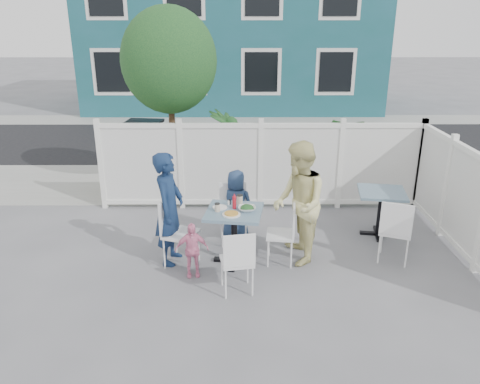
{
  "coord_description": "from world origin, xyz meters",
  "views": [
    {
      "loc": [
        -0.31,
        -5.74,
        3.31
      ],
      "look_at": [
        -0.28,
        0.69,
        0.94
      ],
      "focal_mm": 35.0,
      "sensor_mm": 36.0,
      "label": 1
    }
  ],
  "objects_px": {
    "utility_cabinet": "(146,152)",
    "boy": "(236,205)",
    "chair_near": "(238,258)",
    "chair_right": "(286,229)",
    "spare_table": "(381,201)",
    "woman": "(299,204)",
    "toddler": "(192,250)",
    "chair_back": "(233,209)",
    "chair_left": "(175,227)",
    "man": "(169,209)",
    "main_table": "(234,222)"
  },
  "relations": [
    {
      "from": "spare_table",
      "to": "chair_near",
      "type": "relative_size",
      "value": 0.94
    },
    {
      "from": "main_table",
      "to": "boy",
      "type": "distance_m",
      "value": 0.82
    },
    {
      "from": "chair_right",
      "to": "toddler",
      "type": "bearing_deg",
      "value": 112.34
    },
    {
      "from": "woman",
      "to": "boy",
      "type": "distance_m",
      "value": 1.2
    },
    {
      "from": "chair_near",
      "to": "boy",
      "type": "xyz_separation_m",
      "value": [
        -0.03,
        1.66,
        0.05
      ]
    },
    {
      "from": "utility_cabinet",
      "to": "chair_back",
      "type": "xyz_separation_m",
      "value": [
        1.9,
        -2.98,
        -0.09
      ]
    },
    {
      "from": "chair_back",
      "to": "spare_table",
      "type": "bearing_deg",
      "value": -179.21
    },
    {
      "from": "spare_table",
      "to": "toddler",
      "type": "xyz_separation_m",
      "value": [
        -2.91,
        -1.28,
        -0.2
      ]
    },
    {
      "from": "chair_back",
      "to": "woman",
      "type": "relative_size",
      "value": 0.53
    },
    {
      "from": "chair_back",
      "to": "boy",
      "type": "distance_m",
      "value": 0.11
    },
    {
      "from": "main_table",
      "to": "woman",
      "type": "relative_size",
      "value": 0.49
    },
    {
      "from": "man",
      "to": "chair_left",
      "type": "bearing_deg",
      "value": -126.28
    },
    {
      "from": "chair_near",
      "to": "chair_right",
      "type": "bearing_deg",
      "value": 41.03
    },
    {
      "from": "man",
      "to": "toddler",
      "type": "height_order",
      "value": "man"
    },
    {
      "from": "chair_right",
      "to": "chair_back",
      "type": "height_order",
      "value": "chair_back"
    },
    {
      "from": "man",
      "to": "spare_table",
      "type": "bearing_deg",
      "value": -65.96
    },
    {
      "from": "woman",
      "to": "toddler",
      "type": "bearing_deg",
      "value": -78.68
    },
    {
      "from": "spare_table",
      "to": "chair_back",
      "type": "bearing_deg",
      "value": -175.77
    },
    {
      "from": "chair_right",
      "to": "toddler",
      "type": "relative_size",
      "value": 1.14
    },
    {
      "from": "spare_table",
      "to": "chair_back",
      "type": "height_order",
      "value": "chair_back"
    },
    {
      "from": "utility_cabinet",
      "to": "toddler",
      "type": "bearing_deg",
      "value": -64.56
    },
    {
      "from": "man",
      "to": "boy",
      "type": "distance_m",
      "value": 1.24
    },
    {
      "from": "main_table",
      "to": "spare_table",
      "type": "height_order",
      "value": "main_table"
    },
    {
      "from": "woman",
      "to": "spare_table",
      "type": "bearing_deg",
      "value": 114.53
    },
    {
      "from": "chair_near",
      "to": "boy",
      "type": "relative_size",
      "value": 0.78
    },
    {
      "from": "chair_left",
      "to": "utility_cabinet",
      "type": "bearing_deg",
      "value": -145.16
    },
    {
      "from": "man",
      "to": "toddler",
      "type": "relative_size",
      "value": 2.1
    },
    {
      "from": "spare_table",
      "to": "chair_left",
      "type": "distance_m",
      "value": 3.31
    },
    {
      "from": "chair_back",
      "to": "toddler",
      "type": "bearing_deg",
      "value": 60.02
    },
    {
      "from": "spare_table",
      "to": "woman",
      "type": "relative_size",
      "value": 0.47
    },
    {
      "from": "utility_cabinet",
      "to": "spare_table",
      "type": "distance_m",
      "value": 5.11
    },
    {
      "from": "chair_back",
      "to": "man",
      "type": "xyz_separation_m",
      "value": [
        -0.89,
        -0.68,
        0.28
      ]
    },
    {
      "from": "chair_near",
      "to": "boy",
      "type": "distance_m",
      "value": 1.66
    },
    {
      "from": "chair_near",
      "to": "woman",
      "type": "relative_size",
      "value": 0.5
    },
    {
      "from": "boy",
      "to": "toddler",
      "type": "relative_size",
      "value": 1.45
    },
    {
      "from": "spare_table",
      "to": "chair_near",
      "type": "bearing_deg",
      "value": -142.74
    },
    {
      "from": "woman",
      "to": "man",
      "type": "bearing_deg",
      "value": -94.77
    },
    {
      "from": "utility_cabinet",
      "to": "chair_near",
      "type": "bearing_deg",
      "value": -59.39
    },
    {
      "from": "spare_table",
      "to": "utility_cabinet",
      "type": "bearing_deg",
      "value": 146.67
    },
    {
      "from": "man",
      "to": "boy",
      "type": "bearing_deg",
      "value": -41.21
    },
    {
      "from": "utility_cabinet",
      "to": "boy",
      "type": "bearing_deg",
      "value": -48.89
    },
    {
      "from": "main_table",
      "to": "chair_back",
      "type": "height_order",
      "value": "chair_back"
    },
    {
      "from": "main_table",
      "to": "chair_back",
      "type": "xyz_separation_m",
      "value": [
        -0.02,
        0.73,
        -0.09
      ]
    },
    {
      "from": "utility_cabinet",
      "to": "toddler",
      "type": "relative_size",
      "value": 1.62
    },
    {
      "from": "spare_table",
      "to": "man",
      "type": "xyz_separation_m",
      "value": [
        -3.26,
        -0.85,
        0.23
      ]
    },
    {
      "from": "spare_table",
      "to": "boy",
      "type": "relative_size",
      "value": 0.73
    },
    {
      "from": "spare_table",
      "to": "chair_back",
      "type": "distance_m",
      "value": 2.37
    },
    {
      "from": "toddler",
      "to": "man",
      "type": "bearing_deg",
      "value": 120.0
    },
    {
      "from": "toddler",
      "to": "spare_table",
      "type": "bearing_deg",
      "value": 14.84
    },
    {
      "from": "chair_near",
      "to": "utility_cabinet",
      "type": "bearing_deg",
      "value": 103.6
    }
  ]
}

